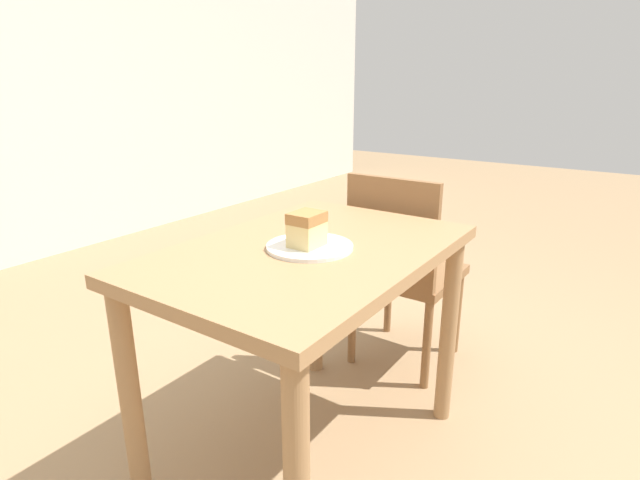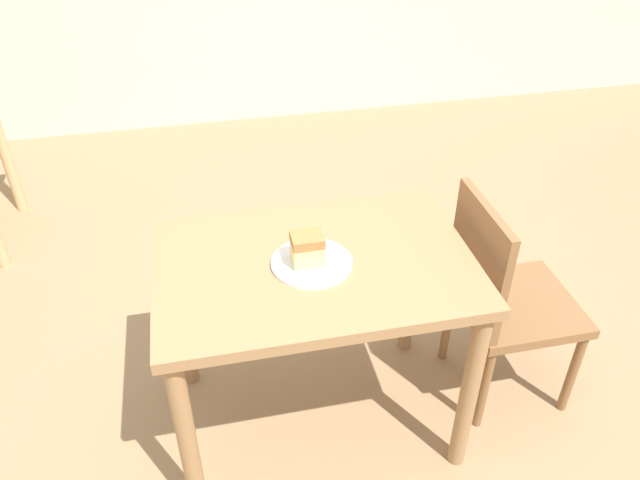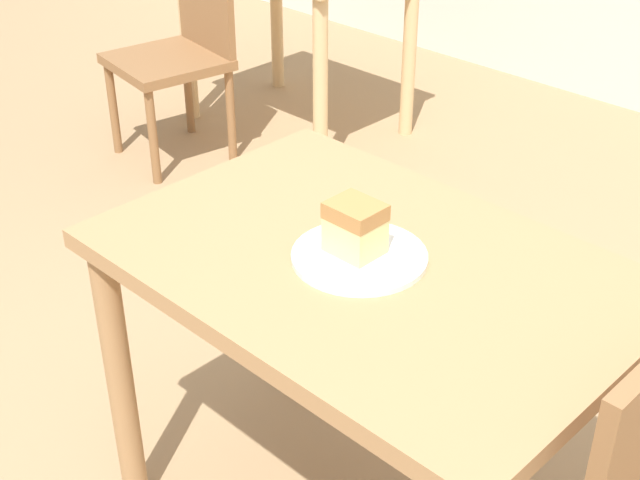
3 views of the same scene
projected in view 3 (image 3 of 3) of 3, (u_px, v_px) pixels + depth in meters
The scene contains 4 objects.
dining_table_near at pixel (366, 311), 1.76m from camera, with size 1.03×0.70×0.77m.
chair_far_corner at pixel (181, 45), 3.63m from camera, with size 0.48×0.48×0.88m.
plate at pixel (359, 256), 1.69m from camera, with size 0.26×0.26×0.01m.
cake_slice at pixel (355, 228), 1.67m from camera, with size 0.10×0.08×0.10m.
Camera 3 is at (0.96, -0.89, 1.68)m, focal length 50.00 mm.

